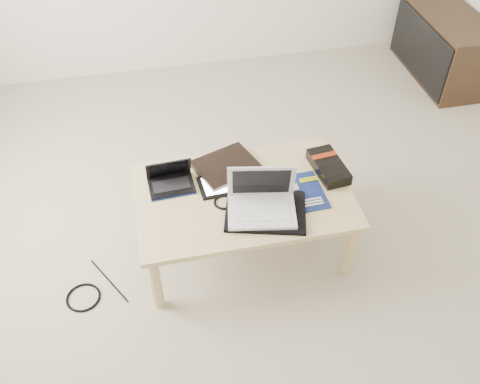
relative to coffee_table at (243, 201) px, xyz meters
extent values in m
plane|color=#BCAC98|center=(0.11, -0.03, -0.35)|extent=(4.00, 4.00, 0.00)
cube|color=#D8B782|center=(0.00, 0.00, 0.03)|extent=(1.10, 0.70, 0.03)
cylinder|color=#D8B782|center=(-0.50, -0.30, -0.17)|extent=(0.06, 0.06, 0.37)
cylinder|color=#D8B782|center=(0.50, -0.30, -0.17)|extent=(0.06, 0.06, 0.37)
cylinder|color=#D8B782|center=(-0.50, 0.30, -0.17)|extent=(0.06, 0.06, 0.37)
cylinder|color=#D8B782|center=(0.50, 0.30, -0.17)|extent=(0.06, 0.06, 0.37)
cube|color=#342215|center=(1.89, 1.42, -0.10)|extent=(0.40, 0.90, 0.50)
cube|color=black|center=(1.69, 1.42, -0.10)|extent=(0.02, 0.86, 0.44)
cube|color=black|center=(-0.05, 0.21, 0.06)|extent=(0.38, 0.35, 0.03)
cube|color=black|center=(-0.35, 0.13, 0.06)|extent=(0.24, 0.17, 0.01)
cube|color=black|center=(-0.35, 0.13, 0.06)|extent=(0.19, 0.10, 0.00)
cube|color=black|center=(-0.35, 0.07, 0.06)|extent=(0.05, 0.02, 0.00)
cube|color=black|center=(-0.35, 0.18, 0.13)|extent=(0.24, 0.08, 0.15)
cube|color=black|center=(-0.35, 0.17, 0.13)|extent=(0.20, 0.06, 0.11)
cube|color=#0C1A47|center=(-0.35, 0.05, 0.05)|extent=(0.23, 0.02, 0.01)
cube|color=black|center=(-0.10, 0.09, 0.05)|extent=(0.24, 0.19, 0.01)
cube|color=white|center=(-0.10, 0.09, 0.06)|extent=(0.19, 0.15, 0.00)
cube|color=silver|center=(0.19, 0.04, 0.06)|extent=(0.11, 0.24, 0.02)
cube|color=#A4A4A9|center=(0.19, 0.04, 0.07)|extent=(0.09, 0.19, 0.00)
cube|color=black|center=(0.08, -0.15, 0.06)|extent=(0.45, 0.38, 0.02)
cube|color=silver|center=(0.06, -0.17, 0.08)|extent=(0.36, 0.28, 0.02)
cube|color=silver|center=(0.05, -0.17, 0.09)|extent=(0.29, 0.17, 0.00)
cube|color=silver|center=(0.04, -0.25, 0.09)|extent=(0.08, 0.04, 0.00)
cube|color=silver|center=(0.07, -0.08, 0.19)|extent=(0.33, 0.11, 0.22)
cube|color=black|center=(0.07, -0.08, 0.19)|extent=(0.28, 0.09, 0.18)
cube|color=#0B1C4B|center=(0.29, -0.05, 0.05)|extent=(0.24, 0.29, 0.01)
cube|color=silver|center=(0.26, -0.02, 0.06)|extent=(0.05, 0.05, 0.01)
cube|color=yellow|center=(0.35, 0.03, 0.06)|extent=(0.09, 0.01, 0.01)
cube|color=yellow|center=(0.36, 0.02, 0.06)|extent=(0.09, 0.01, 0.01)
cube|color=silver|center=(0.31, -0.12, 0.06)|extent=(0.13, 0.01, 0.01)
cube|color=silver|center=(0.31, -0.14, 0.06)|extent=(0.13, 0.01, 0.01)
cube|color=silver|center=(0.31, -0.16, 0.06)|extent=(0.13, 0.01, 0.01)
cube|color=black|center=(0.24, -0.10, 0.06)|extent=(0.02, 0.02, 0.01)
cube|color=black|center=(0.48, 0.08, 0.08)|extent=(0.17, 0.29, 0.06)
cube|color=maroon|center=(0.47, 0.14, 0.11)|extent=(0.14, 0.05, 0.00)
torus|color=black|center=(-0.11, -0.04, 0.05)|extent=(0.13, 0.13, 0.01)
torus|color=black|center=(-0.88, -0.18, -0.35)|extent=(0.19, 0.19, 0.01)
cylinder|color=black|center=(-0.75, -0.10, -0.35)|extent=(0.19, 0.31, 0.01)
camera|label=1|loc=(-0.42, -1.90, 1.96)|focal=40.00mm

